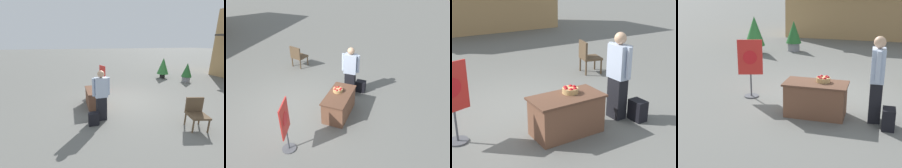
{
  "view_description": "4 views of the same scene",
  "coord_description": "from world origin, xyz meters",
  "views": [
    {
      "loc": [
        6.06,
        -2.34,
        2.63
      ],
      "look_at": [
        0.31,
        -0.74,
        0.97
      ],
      "focal_mm": 24.0,
      "sensor_mm": 36.0,
      "label": 1
    },
    {
      "loc": [
        -4.94,
        -3.27,
        4.37
      ],
      "look_at": [
        0.31,
        -1.34,
        0.97
      ],
      "focal_mm": 35.0,
      "sensor_mm": 36.0,
      "label": 2
    },
    {
      "loc": [
        -2.61,
        -5.79,
        2.79
      ],
      "look_at": [
        0.62,
        -0.58,
        0.61
      ],
      "focal_mm": 50.0,
      "sensor_mm": 36.0,
      "label": 3
    },
    {
      "loc": [
        1.37,
        -7.58,
        2.64
      ],
      "look_at": [
        -0.42,
        -1.48,
        0.66
      ],
      "focal_mm": 50.0,
      "sensor_mm": 36.0,
      "label": 4
    }
  ],
  "objects": [
    {
      "name": "ground_plane",
      "position": [
        0.0,
        0.0,
        0.0
      ],
      "size": [
        120.0,
        120.0,
        0.0
      ],
      "primitive_type": "plane",
      "color": "slate"
    },
    {
      "name": "display_table",
      "position": [
        0.14,
        -1.44,
        0.37
      ],
      "size": [
        1.33,
        0.69,
        0.73
      ],
      "color": "brown",
      "rests_on": "ground_plane"
    },
    {
      "name": "apple_basket",
      "position": [
        0.27,
        -1.35,
        0.79
      ],
      "size": [
        0.29,
        0.29,
        0.13
      ],
      "color": "tan",
      "rests_on": "display_table"
    },
    {
      "name": "person_visitor",
      "position": [
        1.36,
        -1.41,
        0.9
      ],
      "size": [
        0.27,
        0.61,
        1.75
      ],
      "rotation": [
        0.0,
        0.0,
        -3.11
      ],
      "color": "black",
      "rests_on": "ground_plane"
    },
    {
      "name": "backpack",
      "position": [
        1.63,
        -1.73,
        0.21
      ],
      "size": [
        0.24,
        0.34,
        0.42
      ],
      "color": "black",
      "rests_on": "ground_plane"
    },
    {
      "name": "poster_board",
      "position": [
        -1.66,
        -0.73,
        0.8
      ],
      "size": [
        0.59,
        0.36,
        1.44
      ],
      "rotation": [
        0.0,
        0.0,
        -1.27
      ],
      "color": "#4C4C51",
      "rests_on": "ground_plane"
    },
    {
      "name": "patio_chair",
      "position": [
        2.63,
        1.36,
        0.53
      ],
      "size": [
        0.67,
        0.67,
        0.95
      ],
      "rotation": [
        0.0,
        0.0,
        6.04
      ],
      "color": "brown",
      "rests_on": "ground_plane"
    }
  ]
}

